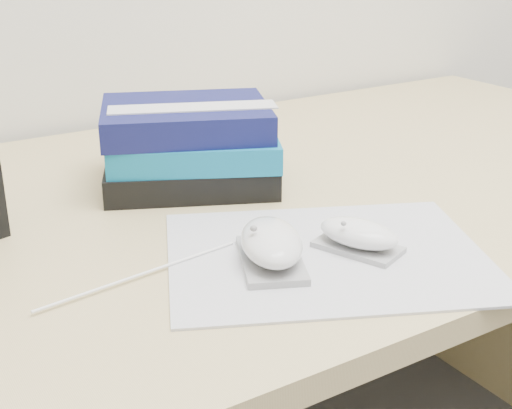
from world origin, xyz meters
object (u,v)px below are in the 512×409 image
mouse_front (358,236)px  book_stack (190,145)px  desk (237,313)px  mouse_rear (271,245)px

mouse_front → book_stack: book_stack is taller
desk → mouse_front: mouse_front is taller
desk → mouse_rear: mouse_rear is taller
mouse_front → book_stack: 0.31m
desk → book_stack: book_stack is taller
mouse_rear → mouse_front: (0.10, -0.02, -0.00)m
desk → book_stack: (-0.07, -0.00, 0.29)m
mouse_rear → mouse_front: mouse_rear is taller
mouse_rear → book_stack: size_ratio=0.46×
mouse_rear → book_stack: (0.05, 0.28, 0.03)m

